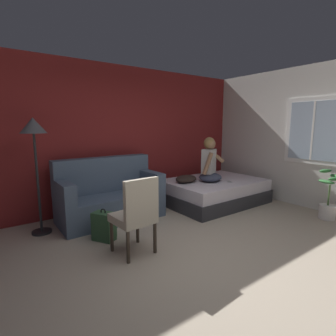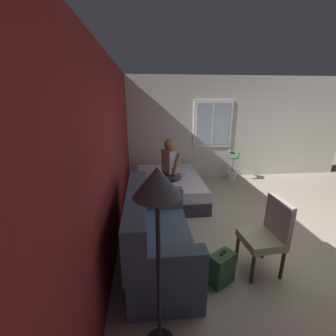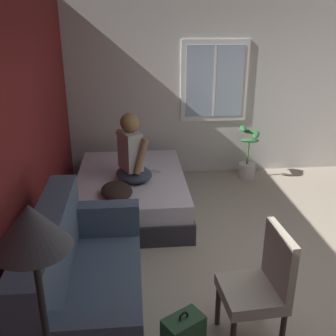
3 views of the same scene
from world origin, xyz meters
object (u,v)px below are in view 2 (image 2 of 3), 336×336
Objects in this scene: side_chair at (267,233)px; potted_plant at (232,170)px; throw_pillow at (163,184)px; person_seated at (170,163)px; floor_lamp at (158,203)px; backpack at (221,269)px; cell_phone at (182,174)px; couch at (155,238)px; bed at (168,187)px.

potted_plant is at bearing -14.44° from side_chair.
side_chair reaches higher than throw_pillow.
floor_lamp is at bearing 171.81° from person_seated.
backpack is (-2.38, -0.34, -0.64)m from person_seated.
cell_phone is 0.08× the size of floor_lamp.
couch reaches higher than side_chair.
couch is 0.90m from backpack.
side_chair is 2.04× the size of throw_pillow.
potted_plant is at bearing -36.61° from couch.
floor_lamp reaches higher than bed.
couch is (-2.12, 0.40, 0.16)m from bed.
potted_plant is at bearing 140.16° from cell_phone.
bed is 2.03m from potted_plant.
cell_phone is at bearing -12.61° from floor_lamp.
person_seated is 6.08× the size of cell_phone.
couch is 11.83× the size of cell_phone.
throw_pillow is (1.51, -0.24, 0.16)m from couch.
cell_phone is (2.22, -0.72, 0.09)m from couch.
cell_phone is (0.71, -0.49, -0.07)m from throw_pillow.
cell_phone is at bearing -34.53° from throw_pillow.
person_seated is at bearing 23.53° from side_chair.
floor_lamp is at bearing 10.08° from cell_phone.
side_chair is 6.81× the size of cell_phone.
side_chair is 1.12× the size of person_seated.
cell_phone is 0.17× the size of potted_plant.
floor_lamp is (-0.67, 0.78, 1.24)m from backpack.
couch is at bearing 143.39° from potted_plant.
couch is 1.42m from side_chair.
couch is 1.74× the size of side_chair.
throw_pillow is (-0.45, 0.19, -0.29)m from person_seated.
bed reaches higher than backpack.
backpack is (-0.42, -0.77, -0.20)m from couch.
cell_phone is (2.64, 0.04, 0.29)m from backpack.
backpack is (-0.16, 0.62, -0.34)m from side_chair.
side_chair is 2.44m from person_seated.
backpack is 0.54× the size of potted_plant.
couch is at bearing 167.80° from person_seated.
cell_phone is (2.47, 0.67, -0.05)m from side_chair.
side_chair is 0.58× the size of floor_lamp.
potted_plant is (3.42, -1.46, 0.11)m from backpack.
bed is 4.17× the size of throw_pillow.
person_seated is (2.22, 0.97, 0.30)m from side_chair.
floor_lamp is at bearing 151.23° from potted_plant.
person_seated is 2.15m from potted_plant.
backpack is 0.95× the size of throw_pillow.
person_seated is at bearing -170.70° from bed.
bed is 2.29× the size of person_seated.
side_chair reaches higher than cell_phone.
potted_plant is (1.04, -1.80, -0.53)m from person_seated.
bed is at bearing -50.89° from cell_phone.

